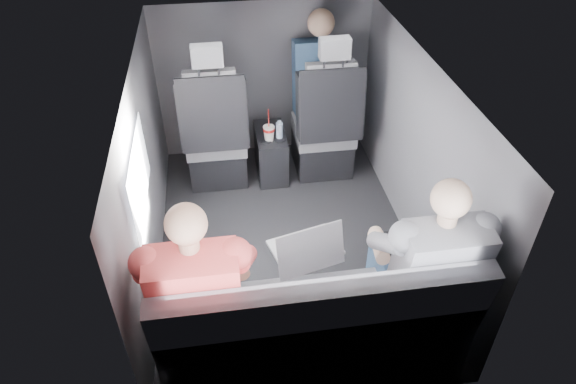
{
  "coord_description": "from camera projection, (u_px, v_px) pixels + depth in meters",
  "views": [
    {
      "loc": [
        -0.4,
        -2.75,
        2.6
      ],
      "look_at": [
        0.01,
        -0.05,
        0.49
      ],
      "focal_mm": 32.0,
      "sensor_mm": 36.0,
      "label": 1
    }
  ],
  "objects": [
    {
      "name": "side_window",
      "position": [
        140.0,
        176.0,
        2.9
      ],
      "size": [
        0.02,
        0.75,
        0.42
      ],
      "primitive_type": "cube",
      "color": "white",
      "rests_on": "panel_left"
    },
    {
      "name": "front_seat_left",
      "position": [
        216.0,
        140.0,
        4.15
      ],
      "size": [
        0.52,
        0.58,
        1.26
      ],
      "color": "black",
      "rests_on": "floor"
    },
    {
      "name": "water_bottle",
      "position": [
        279.0,
        130.0,
        4.12
      ],
      "size": [
        0.06,
        0.06,
        0.16
      ],
      "color": "#AFD5EE",
      "rests_on": "center_console"
    },
    {
      "name": "passenger_rear_right",
      "position": [
        424.0,
        264.0,
        2.71
      ],
      "size": [
        0.53,
        0.64,
        1.26
      ],
      "color": "navy",
      "rests_on": "rear_bench"
    },
    {
      "name": "panel_back",
      "position": [
        326.0,
        325.0,
        2.36
      ],
      "size": [
        1.8,
        0.02,
        1.35
      ],
      "primitive_type": "cube",
      "color": "#56565B",
      "rests_on": "floor"
    },
    {
      "name": "rear_bench",
      "position": [
        314.0,
        332.0,
        2.77
      ],
      "size": [
        1.6,
        0.57,
        0.92
      ],
      "color": "slate",
      "rests_on": "floor"
    },
    {
      "name": "laptop_white",
      "position": [
        209.0,
        262.0,
        2.74
      ],
      "size": [
        0.36,
        0.37,
        0.23
      ],
      "color": "silver",
      "rests_on": "passenger_rear_left"
    },
    {
      "name": "passenger_front_right",
      "position": [
        319.0,
        78.0,
        4.23
      ],
      "size": [
        0.43,
        0.43,
        0.9
      ],
      "color": "navy",
      "rests_on": "front_seat_right"
    },
    {
      "name": "passenger_rear_left",
      "position": [
        199.0,
        290.0,
        2.57
      ],
      "size": [
        0.53,
        0.64,
        1.26
      ],
      "color": "#2F3034",
      "rests_on": "rear_bench"
    },
    {
      "name": "panel_right",
      "position": [
        417.0,
        155.0,
        3.48
      ],
      "size": [
        0.02,
        2.6,
        1.35
      ],
      "primitive_type": "cube",
      "color": "#56565B",
      "rests_on": "floor"
    },
    {
      "name": "center_console",
      "position": [
        271.0,
        153.0,
        4.36
      ],
      "size": [
        0.24,
        0.48,
        0.41
      ],
      "color": "black",
      "rests_on": "floor"
    },
    {
      "name": "laptop_silver",
      "position": [
        307.0,
        248.0,
        2.82
      ],
      "size": [
        0.43,
        0.42,
        0.27
      ],
      "color": "#A5A5AA",
      "rests_on": "rear_bench"
    },
    {
      "name": "soda_cup",
      "position": [
        269.0,
        133.0,
        4.1
      ],
      "size": [
        0.09,
        0.09,
        0.28
      ],
      "color": "white",
      "rests_on": "center_console"
    },
    {
      "name": "laptop_black",
      "position": [
        416.0,
        245.0,
        2.84
      ],
      "size": [
        0.34,
        0.3,
        0.24
      ],
      "color": "black",
      "rests_on": "passenger_rear_right"
    },
    {
      "name": "ceiling",
      "position": [
        285.0,
        70.0,
        2.96
      ],
      "size": [
        2.6,
        2.6,
        0.0
      ],
      "primitive_type": "plane",
      "rotation": [
        3.14,
        0.0,
        0.0
      ],
      "color": "#B2B2AD",
      "rests_on": "panel_back"
    },
    {
      "name": "panel_front",
      "position": [
        264.0,
        80.0,
        4.39
      ],
      "size": [
        1.8,
        0.02,
        1.35
      ],
      "primitive_type": "cube",
      "color": "#56565B",
      "rests_on": "floor"
    },
    {
      "name": "seatbelt",
      "position": [
        332.0,
        97.0,
        3.88
      ],
      "size": [
        0.35,
        0.11,
        0.59
      ],
      "primitive_type": "cube",
      "rotation": [
        -0.14,
        0.49,
        0.0
      ],
      "color": "black",
      "rests_on": "front_seat_right"
    },
    {
      "name": "floor",
      "position": [
        286.0,
        241.0,
        3.79
      ],
      "size": [
        2.6,
        2.6,
        0.0
      ],
      "primitive_type": "plane",
      "color": "black",
      "rests_on": "ground"
    },
    {
      "name": "front_seat_right",
      "position": [
        325.0,
        131.0,
        4.25
      ],
      "size": [
        0.52,
        0.58,
        1.26
      ],
      "color": "black",
      "rests_on": "floor"
    },
    {
      "name": "panel_left",
      "position": [
        146.0,
        178.0,
        3.27
      ],
      "size": [
        0.02,
        2.6,
        1.35
      ],
      "primitive_type": "cube",
      "color": "#56565B",
      "rests_on": "floor"
    }
  ]
}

